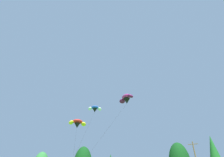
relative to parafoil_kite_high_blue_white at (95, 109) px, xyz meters
name	(u,v)px	position (x,y,z in m)	size (l,w,h in m)	color
parafoil_kite_high_blue_white	(95,109)	(0.00, 0.00, 0.00)	(9.08, 21.91, 19.23)	blue
parafoil_kite_mid_red_yellow	(77,123)	(2.79, -11.07, -7.29)	(10.20, 14.79, 11.90)	red
parafoil_kite_far_magenta	(126,99)	(11.03, -8.01, -2.73)	(5.44, 14.21, 16.48)	#D12893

